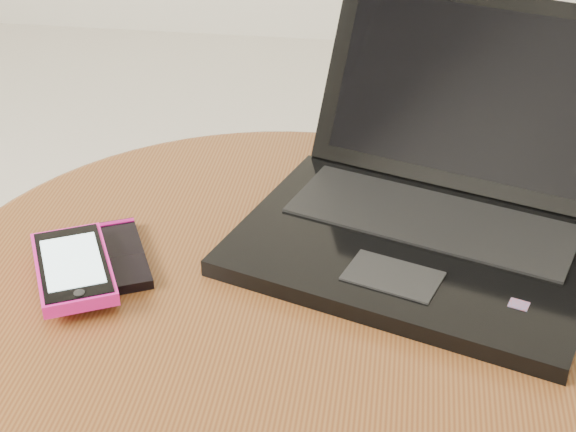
# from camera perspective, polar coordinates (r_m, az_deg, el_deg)

# --- Properties ---
(table) EXTENTS (0.67, 0.67, 0.53)m
(table) POSITION_cam_1_polar(r_m,az_deg,el_deg) (0.87, -0.70, -10.86)
(table) COLOR brown
(table) RESTS_ON ground
(laptop) EXTENTS (0.41, 0.41, 0.20)m
(laptop) POSITION_cam_1_polar(r_m,az_deg,el_deg) (0.86, 9.34, 0.90)
(laptop) COLOR black
(laptop) RESTS_ON table
(phone_black) EXTENTS (0.10, 0.13, 0.01)m
(phone_black) POSITION_cam_1_polar(r_m,az_deg,el_deg) (0.85, -11.25, -2.57)
(phone_black) COLOR black
(phone_black) RESTS_ON table
(phone_pink) EXTENTS (0.11, 0.14, 0.01)m
(phone_pink) POSITION_cam_1_polar(r_m,az_deg,el_deg) (0.82, -13.68, -3.24)
(phone_pink) COLOR #F21A9C
(phone_pink) RESTS_ON phone_black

